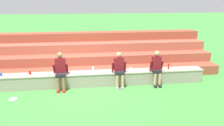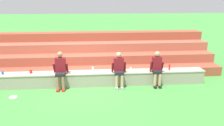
% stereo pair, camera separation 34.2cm
% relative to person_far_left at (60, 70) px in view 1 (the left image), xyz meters
% --- Properties ---
extents(ground_plane, '(80.00, 80.00, 0.00)m').
position_rel_person_far_left_xyz_m(ground_plane, '(0.83, -0.01, -0.77)').
color(ground_plane, '#428E3D').
extents(stone_seating_wall, '(9.65, 0.55, 0.55)m').
position_rel_person_far_left_xyz_m(stone_seating_wall, '(0.83, 0.24, -0.48)').
color(stone_seating_wall, gray).
rests_on(stone_seating_wall, ground).
extents(brick_bleachers, '(12.07, 2.93, 1.63)m').
position_rel_person_far_left_xyz_m(brick_bleachers, '(0.83, 2.63, -0.16)').
color(brick_bleachers, '#9E4733').
rests_on(brick_bleachers, ground).
extents(person_far_left, '(0.56, 0.58, 1.42)m').
position_rel_person_far_left_xyz_m(person_far_left, '(0.00, 0.00, 0.00)').
color(person_far_left, '#996B4C').
rests_on(person_far_left, ground).
extents(person_left_of_center, '(0.56, 0.54, 1.37)m').
position_rel_person_far_left_xyz_m(person_left_of_center, '(2.20, -0.03, -0.03)').
color(person_left_of_center, tan).
rests_on(person_left_of_center, ground).
extents(person_center, '(0.52, 0.48, 1.38)m').
position_rel_person_far_left_xyz_m(person_center, '(3.67, -0.05, -0.03)').
color(person_center, tan).
rests_on(person_center, ground).
extents(water_bottle_center_gap, '(0.07, 0.07, 0.25)m').
position_rel_person_far_left_xyz_m(water_bottle_center_gap, '(1.21, 0.29, -0.10)').
color(water_bottle_center_gap, silver).
rests_on(water_bottle_center_gap, stone_seating_wall).
extents(water_bottle_near_right, '(0.07, 0.07, 0.24)m').
position_rel_person_far_left_xyz_m(water_bottle_near_right, '(4.27, 0.23, -0.11)').
color(water_bottle_near_right, red).
rests_on(water_bottle_near_right, stone_seating_wall).
extents(plastic_cup_left_end, '(0.08, 0.08, 0.13)m').
position_rel_person_far_left_xyz_m(plastic_cup_left_end, '(2.71, 0.26, -0.16)').
color(plastic_cup_left_end, white).
rests_on(plastic_cup_left_end, stone_seating_wall).
extents(plastic_cup_right_end, '(0.09, 0.09, 0.13)m').
position_rel_person_far_left_xyz_m(plastic_cup_right_end, '(-1.17, 0.28, -0.16)').
color(plastic_cup_right_end, red).
rests_on(plastic_cup_right_end, stone_seating_wall).
extents(plastic_cup_middle, '(0.08, 0.08, 0.12)m').
position_rel_person_far_left_xyz_m(plastic_cup_middle, '(-2.21, 0.24, -0.16)').
color(plastic_cup_middle, blue).
rests_on(plastic_cup_middle, stone_seating_wall).
extents(frisbee, '(0.27, 0.27, 0.02)m').
position_rel_person_far_left_xyz_m(frisbee, '(-1.58, -0.67, -0.76)').
color(frisbee, white).
rests_on(frisbee, ground).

